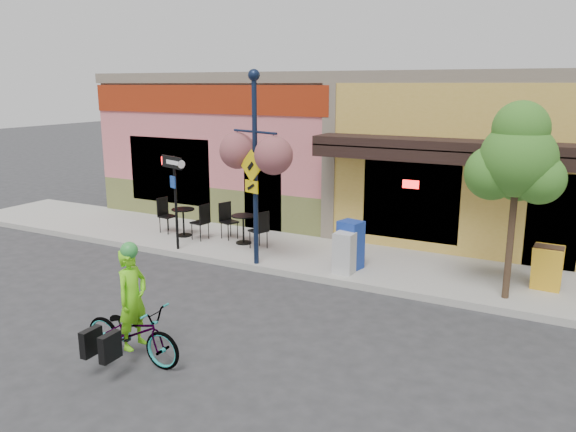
% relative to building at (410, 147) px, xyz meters
% --- Properties ---
extents(ground, '(90.00, 90.00, 0.00)m').
position_rel_building_xyz_m(ground, '(0.00, -7.50, -2.25)').
color(ground, '#2D2D30').
rests_on(ground, ground).
extents(sidewalk, '(24.00, 3.00, 0.15)m').
position_rel_building_xyz_m(sidewalk, '(0.00, -5.50, -2.17)').
color(sidewalk, '#9E9B93').
rests_on(sidewalk, ground).
extents(curb, '(24.00, 0.12, 0.15)m').
position_rel_building_xyz_m(curb, '(0.00, -6.95, -2.17)').
color(curb, '#A8A59E').
rests_on(curb, ground).
extents(building, '(18.20, 8.20, 4.50)m').
position_rel_building_xyz_m(building, '(0.00, 0.00, 0.00)').
color(building, '#D1676E').
rests_on(building, ground).
extents(bicycle, '(1.79, 0.66, 0.93)m').
position_rel_building_xyz_m(bicycle, '(-0.99, -11.50, -1.78)').
color(bicycle, maroon).
rests_on(bicycle, ground).
extents(cyclist_rider, '(0.38, 0.57, 1.55)m').
position_rel_building_xyz_m(cyclist_rider, '(-0.94, -11.50, -1.47)').
color(cyclist_rider, '#70E217').
rests_on(cyclist_rider, ground).
extents(lamp_post, '(1.49, 0.95, 4.35)m').
position_rel_building_xyz_m(lamp_post, '(-1.56, -6.85, 0.08)').
color(lamp_post, '#111D37').
rests_on(lamp_post, sidewalk).
extents(one_way_sign, '(0.91, 0.50, 2.33)m').
position_rel_building_xyz_m(one_way_sign, '(-3.91, -6.77, -0.93)').
color(one_way_sign, black).
rests_on(one_way_sign, sidewalk).
extents(cafe_set_left, '(1.73, 1.02, 0.98)m').
position_rel_building_xyz_m(cafe_set_left, '(-4.54, -5.71, -1.61)').
color(cafe_set_left, black).
rests_on(cafe_set_left, sidewalk).
extents(cafe_set_right, '(1.81, 1.32, 0.98)m').
position_rel_building_xyz_m(cafe_set_right, '(-2.71, -5.58, -1.61)').
color(cafe_set_right, black).
rests_on(cafe_set_right, sidewalk).
extents(newspaper_box_blue, '(0.58, 0.54, 1.08)m').
position_rel_building_xyz_m(newspaper_box_blue, '(0.47, -6.16, -1.56)').
color(newspaper_box_blue, '#193699').
rests_on(newspaper_box_blue, sidewalk).
extents(newspaper_box_grey, '(0.43, 0.39, 0.90)m').
position_rel_building_xyz_m(newspaper_box_grey, '(0.48, -6.54, -1.65)').
color(newspaper_box_grey, '#BDBDBD').
rests_on(newspaper_box_grey, sidewalk).
extents(street_tree, '(1.83, 1.83, 3.80)m').
position_rel_building_xyz_m(street_tree, '(3.79, -6.43, -0.20)').
color(street_tree, '#3D7A26').
rests_on(street_tree, sidewalk).
extents(sandwich_board, '(0.57, 0.43, 0.92)m').
position_rel_building_xyz_m(sandwich_board, '(4.43, -5.79, -1.64)').
color(sandwich_board, yellow).
rests_on(sandwich_board, sidewalk).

